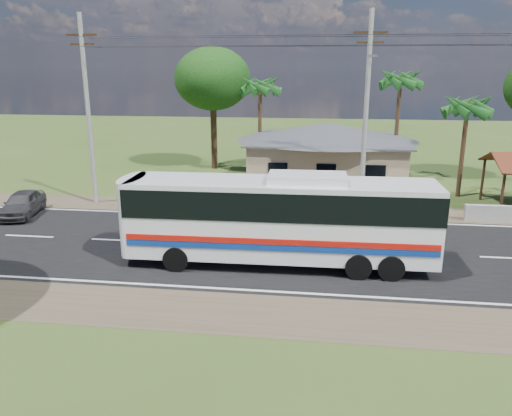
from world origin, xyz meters
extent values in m
plane|color=#314C1B|center=(0.00, 0.00, 0.00)|extent=(120.00, 120.00, 0.00)
cube|color=black|center=(0.00, 0.00, 0.01)|extent=(120.00, 10.00, 0.02)
cube|color=brown|center=(0.00, 6.50, 0.01)|extent=(120.00, 3.00, 0.01)
cube|color=brown|center=(0.00, -6.50, 0.01)|extent=(120.00, 3.00, 0.01)
cube|color=silver|center=(0.00, 4.70, 0.03)|extent=(120.00, 0.15, 0.01)
cube|color=silver|center=(0.00, -4.70, 0.03)|extent=(120.00, 0.15, 0.01)
cube|color=silver|center=(0.00, 0.00, 0.03)|extent=(120.00, 0.15, 0.01)
cube|color=tan|center=(1.00, 13.00, 1.60)|extent=(10.00, 8.00, 3.20)
cube|color=#4C4F54|center=(1.00, 13.00, 3.25)|extent=(10.60, 8.60, 0.10)
pyramid|color=#4C4F54|center=(1.00, 13.00, 4.40)|extent=(12.40, 10.00, 1.20)
cube|color=black|center=(-2.00, 8.98, 1.70)|extent=(1.20, 0.08, 1.20)
cube|color=black|center=(1.00, 8.98, 1.70)|extent=(1.20, 0.08, 1.20)
cube|color=black|center=(4.00, 8.98, 1.70)|extent=(1.20, 0.08, 1.20)
cylinder|color=#3D2816|center=(10.70, 6.70, 1.30)|extent=(0.16, 0.16, 2.60)
cylinder|color=#3D2816|center=(10.70, 10.30, 1.30)|extent=(0.16, 0.16, 2.60)
cylinder|color=#9E9E99|center=(-13.00, 6.50, 5.50)|extent=(0.26, 0.26, 11.00)
cube|color=#3D2816|center=(-13.00, 6.50, 9.80)|extent=(1.80, 0.12, 0.12)
cube|color=#3D2816|center=(-13.00, 6.50, 9.30)|extent=(1.40, 0.10, 0.10)
cylinder|color=#9E9E99|center=(3.00, 6.50, 5.50)|extent=(0.26, 0.26, 11.00)
cube|color=#3D2816|center=(3.00, 6.50, 9.80)|extent=(1.80, 0.12, 0.12)
cube|color=#3D2816|center=(3.00, 6.50, 9.30)|extent=(1.40, 0.10, 0.10)
cylinder|color=gray|center=(3.00, 5.50, 8.60)|extent=(0.08, 2.00, 0.08)
cube|color=gray|center=(3.00, 4.50, 8.60)|extent=(0.50, 0.18, 0.12)
cylinder|color=black|center=(-5.00, 6.50, 9.60)|extent=(16.00, 0.02, 0.02)
cylinder|color=#47301E|center=(9.50, 11.00, 3.00)|extent=(0.28, 0.28, 6.00)
cylinder|color=#47301E|center=(6.00, 15.50, 3.75)|extent=(0.28, 0.28, 7.50)
cylinder|color=#47301E|center=(-4.00, 16.00, 3.50)|extent=(0.28, 0.28, 7.00)
cylinder|color=#47301E|center=(-8.00, 18.00, 2.97)|extent=(0.50, 0.50, 5.95)
ellipsoid|color=#13370F|center=(-8.00, 18.00, 7.15)|extent=(6.00, 6.00, 4.92)
cube|color=silver|center=(-0.91, -1.93, 2.04)|extent=(12.62, 2.86, 3.14)
cube|color=black|center=(-0.91, -1.93, 2.83)|extent=(12.67, 2.93, 1.15)
cube|color=black|center=(-7.20, -2.05, 2.46)|extent=(0.17, 2.41, 1.89)
cube|color=#B1120A|center=(-0.89, -3.26, 1.47)|extent=(12.36, 0.28, 0.23)
cube|color=navy|center=(-0.89, -3.26, 1.20)|extent=(12.36, 0.28, 0.23)
cube|color=silver|center=(0.14, -1.91, 3.77)|extent=(3.17, 1.74, 0.31)
cylinder|color=black|center=(-5.08, -3.22, 0.52)|extent=(1.05, 0.39, 1.05)
cylinder|color=black|center=(-5.12, -0.81, 0.52)|extent=(1.05, 0.39, 1.05)
cylinder|color=black|center=(2.25, -3.07, 0.52)|extent=(1.05, 0.39, 1.05)
cylinder|color=black|center=(2.21, -0.66, 0.52)|extent=(1.05, 0.39, 1.05)
cylinder|color=black|center=(3.51, -3.05, 0.52)|extent=(1.05, 0.39, 1.05)
cylinder|color=black|center=(3.46, -0.64, 0.52)|extent=(1.05, 0.39, 1.05)
imported|color=black|center=(-0.84, 7.42, 0.51)|extent=(2.06, 1.30, 1.02)
imported|color=#2D2D30|center=(-15.86, 3.37, 0.69)|extent=(2.47, 4.32, 1.39)
camera|label=1|loc=(0.64, -21.63, 8.10)|focal=35.00mm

